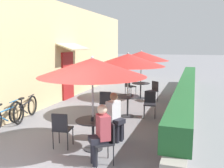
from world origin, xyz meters
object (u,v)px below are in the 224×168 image
(patio_umbrella_mid, at_px, (128,60))
(cafe_chair_mid_right, at_px, (106,101))
(seated_patron_near_right, at_px, (115,115))
(patio_table_mid, at_px, (128,101))
(patio_table_near, at_px, (93,128))
(cafe_chair_near_right, at_px, (112,120))
(patio_umbrella_far, at_px, (141,56))
(cafe_chair_far_left, at_px, (153,90))
(coffee_cup_near, at_px, (92,119))
(cafe_chair_far_right, at_px, (129,85))
(bicycle_leaning, at_px, (5,116))
(cafe_chair_mid_left, at_px, (150,102))
(seated_patron_near_left, at_px, (101,132))
(cafe_chair_near_left, at_px, (106,139))
(bicycle_second, at_px, (26,109))
(cafe_chair_near_back, at_px, (62,127))
(coffee_cup_mid, at_px, (130,95))
(patio_table_far, at_px, (141,87))
(patio_umbrella_near, at_px, (92,67))

(patio_umbrella_mid, distance_m, cafe_chair_mid_right, 1.60)
(seated_patron_near_right, relative_size, patio_table_mid, 1.55)
(patio_table_near, bearing_deg, cafe_chair_near_right, 73.41)
(patio_umbrella_far, bearing_deg, cafe_chair_far_left, -31.93)
(patio_umbrella_far, bearing_deg, coffee_cup_near, -88.77)
(seated_patron_near_right, height_order, cafe_chair_far_right, seated_patron_near_right)
(patio_umbrella_far, height_order, bicycle_leaning, patio_umbrella_far)
(seated_patron_near_right, distance_m, patio_umbrella_mid, 2.55)
(patio_table_near, distance_m, cafe_chair_mid_left, 3.17)
(patio_umbrella_mid, bearing_deg, cafe_chair_far_right, 103.57)
(cafe_chair_near_right, distance_m, bicycle_leaning, 3.26)
(cafe_chair_mid_left, distance_m, cafe_chair_far_right, 3.55)
(seated_patron_near_left, relative_size, patio_umbrella_far, 0.51)
(cafe_chair_near_left, distance_m, cafe_chair_far_right, 6.93)
(seated_patron_near_left, relative_size, coffee_cup_near, 13.89)
(patio_umbrella_mid, distance_m, cafe_chair_far_left, 2.99)
(cafe_chair_near_left, bearing_deg, patio_umbrella_mid, -30.11)
(seated_patron_near_right, distance_m, patio_table_mid, 2.23)
(patio_table_near, distance_m, bicycle_second, 3.36)
(cafe_chair_far_left, height_order, cafe_chair_far_right, same)
(cafe_chair_near_right, xyz_separation_m, cafe_chair_mid_left, (0.58, 2.35, 0.00))
(seated_patron_near_right, height_order, cafe_chair_near_back, seated_patron_near_right)
(patio_umbrella_mid, bearing_deg, cafe_chair_near_back, -104.54)
(cafe_chair_mid_right, relative_size, bicycle_second, 0.52)
(cafe_chair_mid_left, bearing_deg, patio_umbrella_far, -80.21)
(seated_patron_near_right, relative_size, patio_umbrella_far, 0.51)
(seated_patron_near_right, relative_size, patio_umbrella_mid, 0.51)
(patio_table_mid, xyz_separation_m, patio_umbrella_mid, (-0.00, 0.00, 1.41))
(coffee_cup_near, bearing_deg, coffee_cup_mid, 87.70)
(cafe_chair_far_right, bearing_deg, patio_table_mid, -38.63)
(cafe_chair_mid_right, xyz_separation_m, patio_table_far, (0.54, 3.17, 0.01))
(cafe_chair_near_back, xyz_separation_m, cafe_chair_mid_left, (1.52, 3.24, 0.00))
(patio_umbrella_near, relative_size, patio_umbrella_mid, 1.00)
(seated_patron_near_left, xyz_separation_m, patio_table_mid, (-0.36, 3.50, -0.16))
(patio_table_mid, bearing_deg, coffee_cup_mid, 19.16)
(patio_umbrella_near, xyz_separation_m, patio_table_mid, (0.07, 2.89, -1.41))
(seated_patron_near_right, xyz_separation_m, coffee_cup_mid, (-0.19, 2.24, 0.07))
(seated_patron_near_right, bearing_deg, patio_umbrella_mid, -151.08)
(cafe_chair_near_right, relative_size, cafe_chair_mid_right, 1.00)
(patio_umbrella_near, height_order, coffee_cup_mid, patio_umbrella_near)
(coffee_cup_near, relative_size, patio_table_far, 0.11)
(patio_table_mid, distance_m, bicycle_leaning, 3.87)
(cafe_chair_near_right, distance_m, cafe_chair_far_right, 5.64)
(cafe_chair_mid_left, bearing_deg, patio_table_mid, 5.87)
(seated_patron_near_right, height_order, patio_umbrella_far, patio_umbrella_far)
(cafe_chair_mid_left, xyz_separation_m, cafe_chair_far_right, (-1.54, 3.20, 0.00))
(patio_table_near, relative_size, coffee_cup_mid, 8.97)
(patio_umbrella_mid, relative_size, coffee_cup_mid, 27.24)
(patio_table_mid, distance_m, patio_umbrella_far, 3.31)
(patio_table_mid, distance_m, cafe_chair_far_right, 3.48)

